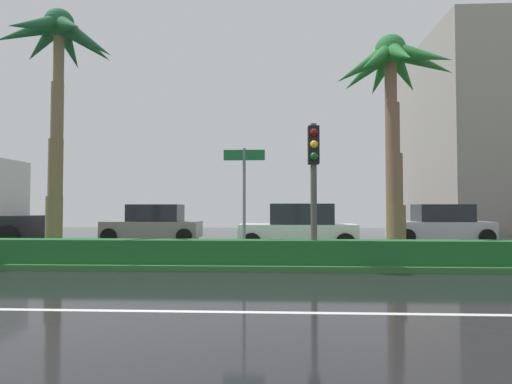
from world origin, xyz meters
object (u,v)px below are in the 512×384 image
palm_tree_mid_left (59,59)px  car_in_traffic_leading (153,224)px  street_name_sign (244,189)px  car_in_traffic_third (440,225)px  car_in_traffic_second (298,228)px  palm_tree_centre_left (392,82)px  traffic_signal_median_right (314,167)px

palm_tree_mid_left → car_in_traffic_leading: 8.47m
street_name_sign → car_in_traffic_leading: 9.43m
car_in_traffic_third → car_in_traffic_second: bearing=27.2°
palm_tree_centre_left → car_in_traffic_third: bearing=60.7°
palm_tree_centre_left → traffic_signal_median_right: (-2.45, -1.85, -2.67)m
car_in_traffic_leading → palm_tree_mid_left: bearing=79.5°
traffic_signal_median_right → palm_tree_centre_left: bearing=37.1°
car_in_traffic_leading → street_name_sign: bearing=120.4°
palm_tree_centre_left → car_in_traffic_second: (-2.59, 3.50, -4.44)m
palm_tree_mid_left → street_name_sign: palm_tree_mid_left is taller
car_in_traffic_third → palm_tree_mid_left: bearing=25.1°
palm_tree_centre_left → street_name_sign: bearing=-161.9°
traffic_signal_median_right → street_name_sign: (-1.80, 0.47, -0.52)m
traffic_signal_median_right → car_in_traffic_second: size_ratio=0.83×
palm_tree_centre_left → car_in_traffic_third: 8.96m
palm_tree_mid_left → palm_tree_centre_left: bearing=-1.4°
street_name_sign → car_in_traffic_second: size_ratio=0.70×
palm_tree_centre_left → car_in_traffic_second: size_ratio=1.52×
traffic_signal_median_right → car_in_traffic_leading: bearing=127.5°
car_in_traffic_second → car_in_traffic_leading: bearing=-26.4°
car_in_traffic_second → palm_tree_mid_left: bearing=23.2°
traffic_signal_median_right → car_in_traffic_leading: traffic_signal_median_right is taller
palm_tree_mid_left → car_in_traffic_leading: size_ratio=1.78×
palm_tree_centre_left → street_name_sign: palm_tree_centre_left is taller
palm_tree_mid_left → car_in_traffic_second: 9.86m
car_in_traffic_third → traffic_signal_median_right: bearing=54.1°
palm_tree_centre_left → traffic_signal_median_right: 4.07m
car_in_traffic_second → palm_tree_centre_left: bearing=126.5°
palm_tree_centre_left → street_name_sign: size_ratio=2.18×
palm_tree_mid_left → car_in_traffic_third: size_ratio=1.78×
car_in_traffic_leading → car_in_traffic_third: size_ratio=1.00×
traffic_signal_median_right → car_in_traffic_third: (6.26, 8.64, -1.77)m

